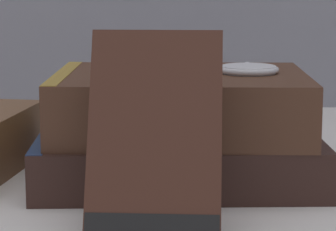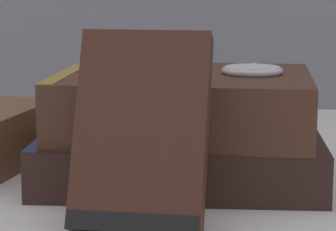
{
  "view_description": "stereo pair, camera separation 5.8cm",
  "coord_description": "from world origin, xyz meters",
  "px_view_note": "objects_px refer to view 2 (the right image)",
  "views": [
    {
      "loc": [
        0.06,
        -0.58,
        0.17
      ],
      "look_at": [
        0.02,
        0.03,
        0.06
      ],
      "focal_mm": 85.0,
      "sensor_mm": 36.0,
      "label": 1
    },
    {
      "loc": [
        0.12,
        -0.57,
        0.17
      ],
      "look_at": [
        0.02,
        0.03,
        0.06
      ],
      "focal_mm": 85.0,
      "sensor_mm": 36.0,
      "label": 2
    }
  ],
  "objects_px": {
    "book_flat_bottom": "(174,157)",
    "reading_glasses": "(163,146)",
    "book_flat_top": "(177,104)",
    "pocket_watch": "(252,70)",
    "book_leaning_front": "(141,139)"
  },
  "relations": [
    {
      "from": "book_flat_bottom",
      "to": "book_flat_top",
      "type": "bearing_deg",
      "value": 18.16
    },
    {
      "from": "pocket_watch",
      "to": "book_leaning_front",
      "type": "bearing_deg",
      "value": -116.07
    },
    {
      "from": "book_flat_bottom",
      "to": "reading_glasses",
      "type": "bearing_deg",
      "value": 98.78
    },
    {
      "from": "book_leaning_front",
      "to": "pocket_watch",
      "type": "xyz_separation_m",
      "value": [
        0.06,
        0.13,
        0.03
      ]
    },
    {
      "from": "book_flat_top",
      "to": "reading_glasses",
      "type": "distance_m",
      "value": 0.13
    },
    {
      "from": "pocket_watch",
      "to": "reading_glasses",
      "type": "relative_size",
      "value": 0.54
    },
    {
      "from": "book_flat_bottom",
      "to": "reading_glasses",
      "type": "xyz_separation_m",
      "value": [
        -0.03,
        0.11,
        -0.02
      ]
    },
    {
      "from": "book_flat_bottom",
      "to": "pocket_watch",
      "type": "height_order",
      "value": "pocket_watch"
    },
    {
      "from": "pocket_watch",
      "to": "book_flat_bottom",
      "type": "bearing_deg",
      "value": -173.78
    },
    {
      "from": "book_flat_bottom",
      "to": "book_flat_top",
      "type": "distance_m",
      "value": 0.04
    },
    {
      "from": "book_flat_bottom",
      "to": "book_leaning_front",
      "type": "relative_size",
      "value": 1.82
    },
    {
      "from": "pocket_watch",
      "to": "reading_glasses",
      "type": "xyz_separation_m",
      "value": [
        -0.09,
        0.11,
        -0.09
      ]
    },
    {
      "from": "book_flat_bottom",
      "to": "reading_glasses",
      "type": "distance_m",
      "value": 0.12
    },
    {
      "from": "book_flat_top",
      "to": "reading_glasses",
      "type": "bearing_deg",
      "value": 102.38
    },
    {
      "from": "pocket_watch",
      "to": "book_flat_top",
      "type": "bearing_deg",
      "value": -174.46
    }
  ]
}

